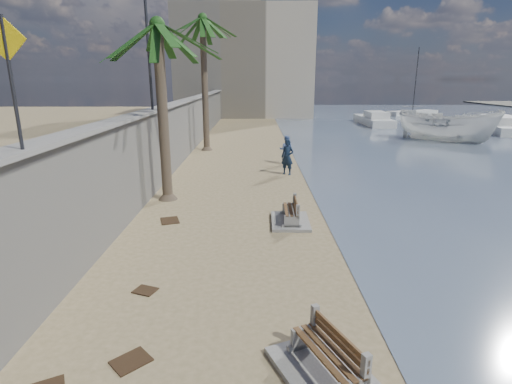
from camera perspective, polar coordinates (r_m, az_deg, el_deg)
name	(u,v)px	position (r m, az deg, el deg)	size (l,w,h in m)	color
ground_plane	(284,361)	(7.85, 4.08, -22.94)	(140.00, 140.00, 0.00)	#9E8961
seawall	(184,130)	(26.71, -10.31, 8.75)	(0.45, 70.00, 3.50)	gray
wall_cap	(182,101)	(26.55, -10.51, 12.61)	(0.80, 70.00, 0.12)	gray
end_building	(245,64)	(58.16, -1.65, 17.84)	(18.00, 12.00, 14.00)	#B7AA93
bench_near	(327,359)	(7.37, 10.07, -22.48)	(2.07, 2.40, 0.85)	gray
bench_far	(290,213)	(14.14, 4.94, -3.05)	(1.36, 1.96, 0.81)	gray
palm_mid	(157,27)	(16.75, -13.92, 21.92)	(5.00, 5.00, 7.81)	brown
palm_back	(203,20)	(28.96, -7.64, 23.14)	(5.00, 5.00, 9.74)	brown
pedestrian_sign	(9,65)	(8.83, -31.80, 15.15)	(0.78, 0.07, 2.40)	#2D2D33
streetlight	(148,37)	(18.75, -15.22, 20.60)	(0.28, 0.28, 5.12)	#2D2D33
person_a	(287,155)	(21.22, 4.51, 5.36)	(0.78, 0.53, 2.16)	#142338
person_b	(286,148)	(24.08, 4.32, 6.25)	(0.90, 0.70, 1.87)	#526CA9
boat_cruiser	(447,125)	(36.41, 25.61, 8.69)	(3.01, 3.09, 3.54)	silver
yacht_near	(493,126)	(47.47, 30.75, 8.10)	(12.22, 3.42, 1.50)	silver
yacht_far	(373,121)	(47.81, 16.39, 9.69)	(8.95, 2.51, 1.50)	silver
sailboat_west	(412,113)	(62.47, 21.44, 10.49)	(8.07, 5.17, 9.28)	silver
debris_b	(131,361)	(8.12, -17.42, -22.05)	(0.64, 0.51, 0.03)	#382616
debris_c	(170,221)	(14.71, -12.21, -4.01)	(0.78, 0.62, 0.03)	#382616
debris_d	(145,290)	(10.23, -15.54, -13.39)	(0.52, 0.41, 0.03)	#382616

